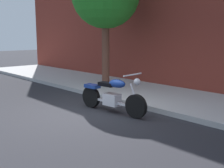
% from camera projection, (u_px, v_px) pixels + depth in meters
% --- Properties ---
extents(ground_plane, '(60.00, 60.00, 0.00)m').
position_uv_depth(ground_plane, '(85.00, 114.00, 7.54)').
color(ground_plane, '#28282D').
extents(sidewalk, '(21.89, 3.01, 0.14)m').
position_uv_depth(sidewalk, '(156.00, 95.00, 9.48)').
color(sidewalk, '#B2B2B2').
rests_on(sidewalk, ground).
extents(motorcycle, '(2.22, 0.70, 1.10)m').
position_uv_depth(motorcycle, '(112.00, 96.00, 7.61)').
color(motorcycle, black).
rests_on(motorcycle, ground).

